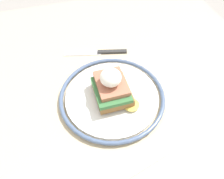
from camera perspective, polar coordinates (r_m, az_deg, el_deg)
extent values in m
cube|color=#C6B28E|center=(0.55, 2.75, -3.06)|extent=(0.96, 0.86, 0.03)
cylinder|color=#C6B28E|center=(1.19, 12.92, 6.61)|extent=(0.06, 0.06, 0.71)
cylinder|color=#C6B28E|center=(1.12, -23.51, -1.29)|extent=(0.06, 0.06, 0.71)
cylinder|color=white|center=(0.53, 0.00, -1.99)|extent=(0.23, 0.23, 0.01)
torus|color=slate|center=(0.53, 0.00, -1.67)|extent=(0.26, 0.26, 0.01)
cube|color=olive|center=(0.52, 0.00, -0.60)|extent=(0.10, 0.08, 0.02)
cube|color=#38703D|center=(0.50, -0.36, 0.27)|extent=(0.09, 0.08, 0.01)
cube|color=#AD664C|center=(0.50, -0.24, 1.62)|extent=(0.09, 0.07, 0.01)
ellipsoid|color=white|center=(0.48, -0.34, 3.15)|extent=(0.05, 0.05, 0.04)
cylinder|color=#E5C656|center=(0.51, 5.06, -3.99)|extent=(0.04, 0.04, 0.00)
cube|color=silver|center=(0.46, 8.77, -19.02)|extent=(0.04, 0.12, 0.00)
cube|color=#2D2D2D|center=(0.65, 0.05, 9.85)|extent=(0.03, 0.09, 0.01)
cube|color=silver|center=(0.65, -7.69, 9.39)|extent=(0.04, 0.11, 0.00)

